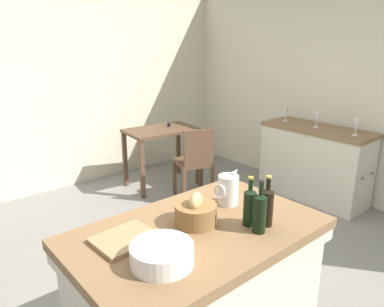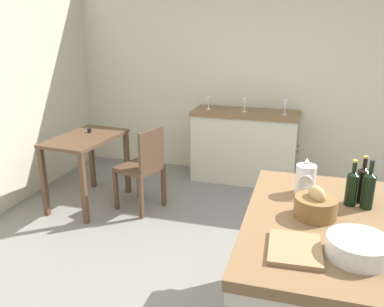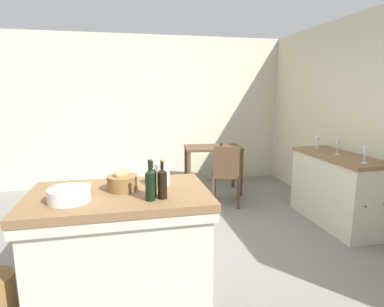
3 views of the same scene
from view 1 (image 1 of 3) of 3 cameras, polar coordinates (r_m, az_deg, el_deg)
name	(u,v)px [view 1 (image 1 of 3)]	position (r m, az deg, el deg)	size (l,w,h in m)	color
ground_plane	(182,279)	(3.16, -1.63, -19.05)	(6.76, 6.76, 0.00)	slate
wall_back	(48,88)	(4.89, -21.51, 9.46)	(5.32, 0.12, 2.60)	beige
wall_right	(357,92)	(4.66, 24.31, 8.80)	(0.12, 5.20, 2.60)	beige
island_table	(198,288)	(2.31, 0.89, -20.20)	(1.43, 0.89, 0.86)	brown
side_cabinet	(314,163)	(4.66, 18.53, -1.38)	(0.52, 1.31, 0.89)	brown
writing_desk	(161,138)	(4.77, -4.82, 2.36)	(0.95, 0.65, 0.82)	#513826
wooden_chair	(195,161)	(4.34, 0.46, -1.20)	(0.51, 0.51, 0.90)	#513826
pitcher	(228,189)	(2.35, 5.65, -5.60)	(0.17, 0.13, 0.24)	silver
wash_bowl	(162,254)	(1.78, -4.72, -15.42)	(0.30, 0.30, 0.10)	silver
bread_basket	(196,212)	(2.11, 0.59, -9.19)	(0.24, 0.24, 0.19)	brown
cutting_board	(125,239)	(2.00, -10.41, -12.98)	(0.32, 0.26, 0.02)	#99754C
wine_bottle_dark	(267,206)	(2.11, 11.63, -7.96)	(0.07, 0.07, 0.30)	black
wine_bottle_amber	(250,206)	(2.10, 8.98, -8.05)	(0.07, 0.07, 0.29)	black
wine_bottle_green	(260,211)	(2.03, 10.54, -8.89)	(0.07, 0.07, 0.30)	black
wine_glass_far_left	(356,124)	(4.28, 24.28, 4.18)	(0.07, 0.07, 0.18)	white
wine_glass_left	(317,117)	(4.52, 18.96, 5.40)	(0.07, 0.07, 0.18)	white
wine_glass_middle	(286,112)	(4.78, 14.43, 6.26)	(0.07, 0.07, 0.16)	white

